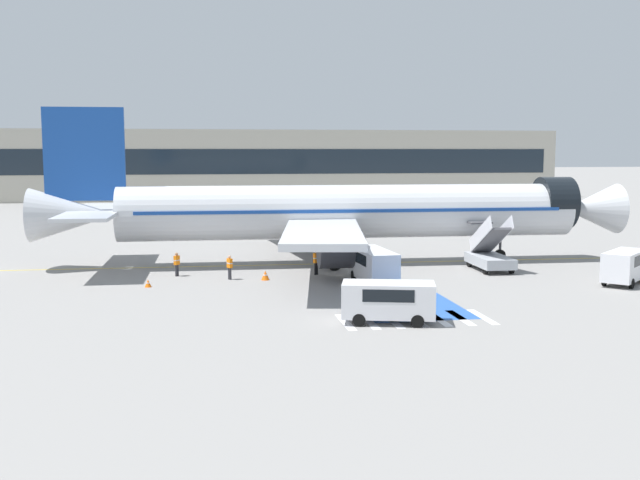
# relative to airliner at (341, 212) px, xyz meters

# --- Properties ---
(ground_plane) EXTENTS (600.00, 600.00, 0.00)m
(ground_plane) POSITION_rel_airliner_xyz_m (1.39, -0.66, -3.91)
(ground_plane) COLOR gray
(apron_leadline_yellow) EXTENTS (78.05, 2.55, 0.01)m
(apron_leadline_yellow) POSITION_rel_airliner_xyz_m (0.63, -0.02, -3.90)
(apron_leadline_yellow) COLOR gold
(apron_leadline_yellow) RESTS_ON ground_plane
(apron_stand_patch_blue) EXTENTS (5.55, 8.70, 0.01)m
(apron_stand_patch_blue) POSITION_rel_airliner_xyz_m (0.63, -15.23, -3.90)
(apron_stand_patch_blue) COLOR #2856A8
(apron_stand_patch_blue) RESTS_ON ground_plane
(apron_walkway_bar_0) EXTENTS (0.44, 3.60, 0.01)m
(apron_walkway_bar_0) POSITION_rel_airliner_xyz_m (-3.57, -19.13, -3.90)
(apron_walkway_bar_0) COLOR silver
(apron_walkway_bar_0) RESTS_ON ground_plane
(apron_walkway_bar_1) EXTENTS (0.44, 3.60, 0.01)m
(apron_walkway_bar_1) POSITION_rel_airliner_xyz_m (-2.37, -19.13, -3.90)
(apron_walkway_bar_1) COLOR silver
(apron_walkway_bar_1) RESTS_ON ground_plane
(apron_walkway_bar_2) EXTENTS (0.44, 3.60, 0.01)m
(apron_walkway_bar_2) POSITION_rel_airliner_xyz_m (-1.17, -19.13, -3.90)
(apron_walkway_bar_2) COLOR silver
(apron_walkway_bar_2) RESTS_ON ground_plane
(apron_walkway_bar_3) EXTENTS (0.44, 3.60, 0.01)m
(apron_walkway_bar_3) POSITION_rel_airliner_xyz_m (0.03, -19.13, -3.90)
(apron_walkway_bar_3) COLOR silver
(apron_walkway_bar_3) RESTS_ON ground_plane
(apron_walkway_bar_4) EXTENTS (0.44, 3.60, 0.01)m
(apron_walkway_bar_4) POSITION_rel_airliner_xyz_m (1.23, -19.13, -3.90)
(apron_walkway_bar_4) COLOR silver
(apron_walkway_bar_4) RESTS_ON ground_plane
(apron_walkway_bar_5) EXTENTS (0.44, 3.60, 0.01)m
(apron_walkway_bar_5) POSITION_rel_airliner_xyz_m (2.43, -19.13, -3.90)
(apron_walkway_bar_5) COLOR silver
(apron_walkway_bar_5) RESTS_ON ground_plane
(apron_walkway_bar_6) EXTENTS (0.44, 3.60, 0.01)m
(apron_walkway_bar_6) POSITION_rel_airliner_xyz_m (3.63, -19.13, -3.90)
(apron_walkway_bar_6) COLOR silver
(apron_walkway_bar_6) RESTS_ON ground_plane
(airliner) EXTENTS (44.59, 32.88, 11.55)m
(airliner) POSITION_rel_airliner_xyz_m (0.00, 0.00, 0.00)
(airliner) COLOR silver
(airliner) RESTS_ON ground_plane
(boarding_stairs_forward) EXTENTS (2.34, 5.29, 4.10)m
(boarding_stairs_forward) POSITION_rel_airliner_xyz_m (9.86, -4.85, -2.91)
(boarding_stairs_forward) COLOR #ADB2BA
(boarding_stairs_forward) RESTS_ON ground_plane
(fuel_tanker) EXTENTS (10.39, 2.89, 3.36)m
(fuel_tanker) POSITION_rel_airliner_xyz_m (-9.33, 22.11, -2.22)
(fuel_tanker) COLOR #38383D
(fuel_tanker) RESTS_ON ground_plane
(service_van_0) EXTENTS (4.92, 3.09, 2.02)m
(service_van_0) POSITION_rel_airliner_xyz_m (-1.50, -19.59, -2.69)
(service_van_0) COLOR silver
(service_van_0) RESTS_ON ground_plane
(service_van_1) EXTENTS (4.41, 4.27, 2.13)m
(service_van_1) POSITION_rel_airliner_xyz_m (16.16, -11.65, -2.63)
(service_van_1) COLOR silver
(service_van_1) RESTS_ON ground_plane
(service_van_2) EXTENTS (2.15, 5.52, 2.22)m
(service_van_2) POSITION_rel_airliner_xyz_m (0.33, -8.92, -2.58)
(service_van_2) COLOR silver
(service_van_2) RESTS_ON ground_plane
(ground_crew_0) EXTENTS (0.44, 0.48, 1.62)m
(ground_crew_0) POSITION_rel_airliner_xyz_m (-12.13, -3.73, -2.98)
(ground_crew_0) COLOR #2D2D33
(ground_crew_0) RESTS_ON ground_plane
(ground_crew_1) EXTENTS (0.48, 0.44, 1.73)m
(ground_crew_1) POSITION_rel_airliner_xyz_m (-2.69, -4.76, -2.91)
(ground_crew_1) COLOR black
(ground_crew_1) RESTS_ON ground_plane
(ground_crew_2) EXTENTS (0.46, 0.47, 1.83)m
(ground_crew_2) POSITION_rel_airliner_xyz_m (1.66, -4.96, -2.85)
(ground_crew_2) COLOR #191E38
(ground_crew_2) RESTS_ON ground_plane
(ground_crew_3) EXTENTS (0.41, 0.49, 1.62)m
(ground_crew_3) POSITION_rel_airliner_xyz_m (-8.65, -5.69, -2.98)
(ground_crew_3) COLOR #2D2D33
(ground_crew_3) RESTS_ON ground_plane
(traffic_cone_0) EXTENTS (0.56, 0.56, 0.62)m
(traffic_cone_0) POSITION_rel_airliner_xyz_m (-6.34, -6.25, -3.60)
(traffic_cone_0) COLOR orange
(traffic_cone_0) RESTS_ON ground_plane
(traffic_cone_2) EXTENTS (0.43, 0.43, 0.48)m
(traffic_cone_2) POSITION_rel_airliner_xyz_m (-13.83, -7.60, -3.67)
(traffic_cone_2) COLOR orange
(traffic_cone_2) RESTS_ON ground_plane
(terminal_building) EXTENTS (113.90, 12.10, 12.01)m
(terminal_building) POSITION_rel_airliner_xyz_m (-3.01, 78.33, 2.10)
(terminal_building) COLOR #B2AD9E
(terminal_building) RESTS_ON ground_plane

